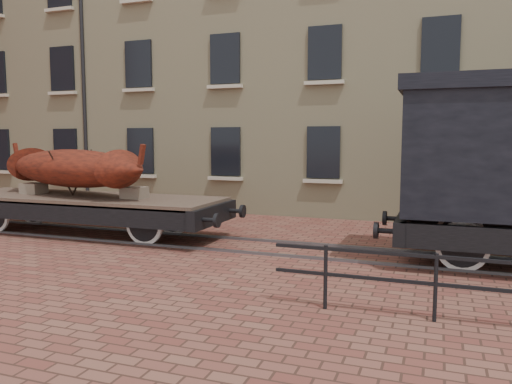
% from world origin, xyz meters
% --- Properties ---
extents(ground, '(90.00, 90.00, 0.00)m').
position_xyz_m(ground, '(0.00, 0.00, 0.00)').
color(ground, brown).
extents(warehouse_cream, '(40.00, 10.19, 14.00)m').
position_xyz_m(warehouse_cream, '(3.00, 9.99, 7.00)').
color(warehouse_cream, beige).
rests_on(warehouse_cream, ground).
extents(rail_track, '(30.00, 1.52, 0.06)m').
position_xyz_m(rail_track, '(0.00, 0.00, 0.03)').
color(rail_track, '#59595E').
rests_on(rail_track, ground).
extents(flatcar_wagon, '(9.03, 2.45, 1.36)m').
position_xyz_m(flatcar_wagon, '(-4.68, -0.00, 0.85)').
color(flatcar_wagon, brown).
rests_on(flatcar_wagon, ground).
extents(iron_boat, '(5.93, 3.00, 1.46)m').
position_xyz_m(iron_boat, '(-5.00, 0.00, 1.83)').
color(iron_boat, maroon).
rests_on(iron_boat, flatcar_wagon).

